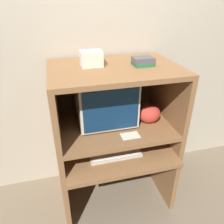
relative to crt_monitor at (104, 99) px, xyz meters
The scene contains 12 objects.
ground_plane 1.10m from the crt_monitor, 81.24° to the right, with size 12.00×12.00×0.00m, color #756651.
wall_back 0.44m from the crt_monitor, 78.72° to the left, with size 6.00×0.06×2.60m.
desk_base 0.63m from the crt_monitor, 64.29° to the right, with size 0.97×0.75×0.62m.
desk_monitor_shelf 0.26m from the crt_monitor, 50.30° to the right, with size 0.97×0.68×0.19m.
hutch_upper 0.16m from the crt_monitor, 35.24° to the right, with size 0.97×0.68×0.49m.
crt_monitor is the anchor object (origin of this frame).
keyboard 0.45m from the crt_monitor, 84.32° to the right, with size 0.42×0.17×0.03m.
mouse 0.54m from the crt_monitor, 37.03° to the right, with size 0.07×0.05×0.03m.
snack_bag 0.40m from the crt_monitor, 21.02° to the right, with size 0.19×0.14×0.15m.
book_stack 0.43m from the crt_monitor, 20.49° to the right, with size 0.15×0.12×0.06m.
paper_card 0.38m from the crt_monitor, 65.36° to the right, with size 0.14×0.09×0.00m.
storage_box 0.36m from the crt_monitor, 168.87° to the right, with size 0.16×0.13×0.11m.
Camera 1 is at (-0.42, -1.18, 1.77)m, focal length 35.00 mm.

